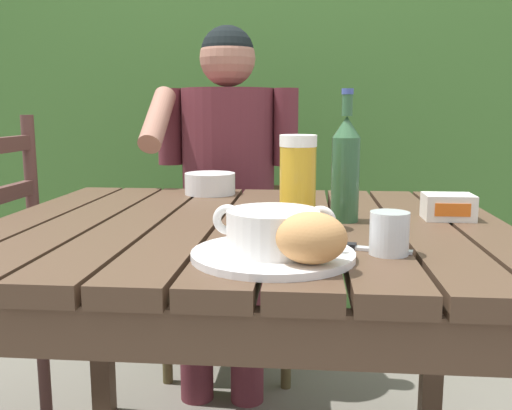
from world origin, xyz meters
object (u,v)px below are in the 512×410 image
object	(u,v)px
diner_bowl	(210,184)
butter_tub	(448,207)
chair_near_diner	(235,235)
beer_bottle	(346,167)
soup_bowl	(273,229)
person_eating	(226,178)
table_knife	(354,247)
beer_glass	(298,182)
bread_roll	(311,238)
water_glass_small	(389,233)
serving_plate	(273,255)

from	to	relation	value
diner_bowl	butter_tub	bearing A→B (deg)	-28.95
chair_near_diner	beer_bottle	bearing A→B (deg)	-68.54
soup_bowl	diner_bowl	world-z (taller)	soup_bowl
chair_near_diner	person_eating	bearing A→B (deg)	-90.81
chair_near_diner	butter_tub	xyz separation A→B (m)	(0.58, -0.86, 0.27)
chair_near_diner	table_knife	world-z (taller)	chair_near_diner
beer_bottle	butter_tub	world-z (taller)	beer_bottle
chair_near_diner	beer_glass	size ratio (longest dim) A/B	5.24
beer_bottle	butter_tub	bearing A→B (deg)	10.19
person_eating	chair_near_diner	bearing A→B (deg)	89.19
soup_bowl	beer_bottle	distance (m)	0.35
bread_roll	water_glass_small	size ratio (longest dim) A/B	1.52
serving_plate	diner_bowl	world-z (taller)	diner_bowl
person_eating	soup_bowl	size ratio (longest dim) A/B	6.20
bread_roll	diner_bowl	distance (m)	0.80
serving_plate	water_glass_small	size ratio (longest dim) A/B	3.72
serving_plate	person_eating	bearing A→B (deg)	102.26
water_glass_small	beer_bottle	bearing A→B (deg)	101.37
serving_plate	butter_tub	world-z (taller)	butter_tub
water_glass_small	table_knife	bearing A→B (deg)	152.70
bread_roll	beer_glass	xyz separation A→B (m)	(-0.03, 0.31, 0.04)
person_eating	serving_plate	bearing A→B (deg)	-77.74
serving_plate	beer_glass	bearing A→B (deg)	81.70
chair_near_diner	beer_bottle	distance (m)	1.03
beer_bottle	water_glass_small	world-z (taller)	beer_bottle
chair_near_diner	bread_roll	bearing A→B (deg)	-77.76
chair_near_diner	soup_bowl	xyz separation A→B (m)	(0.22, -1.22, 0.29)
serving_plate	beer_bottle	world-z (taller)	beer_bottle
bread_roll	water_glass_small	world-z (taller)	bread_roll
chair_near_diner	beer_bottle	world-z (taller)	beer_bottle
water_glass_small	butter_tub	distance (m)	0.36
chair_near_diner	water_glass_small	bearing A→B (deg)	-70.81
soup_bowl	water_glass_small	xyz separation A→B (m)	(0.19, 0.04, -0.01)
serving_plate	butter_tub	size ratio (longest dim) A/B	2.52
person_eating	butter_tub	size ratio (longest dim) A/B	11.76
chair_near_diner	bread_roll	world-z (taller)	chair_near_diner
bread_roll	table_knife	xyz separation A→B (m)	(0.08, 0.14, -0.05)
bread_roll	soup_bowl	bearing A→B (deg)	130.60
soup_bowl	water_glass_small	bearing A→B (deg)	12.66
person_eating	soup_bowl	bearing A→B (deg)	-77.74
butter_tub	table_knife	bearing A→B (deg)	-128.08
soup_bowl	serving_plate	bearing A→B (deg)	-63.43
person_eating	diner_bowl	bearing A→B (deg)	-89.53
serving_plate	table_knife	distance (m)	0.15
beer_glass	butter_tub	world-z (taller)	beer_glass
serving_plate	beer_glass	world-z (taller)	beer_glass
water_glass_small	table_knife	distance (m)	0.07
soup_bowl	diner_bowl	distance (m)	0.72
bread_roll	butter_tub	xyz separation A→B (m)	(0.30, 0.43, -0.02)
chair_near_diner	butter_tub	world-z (taller)	chair_near_diner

